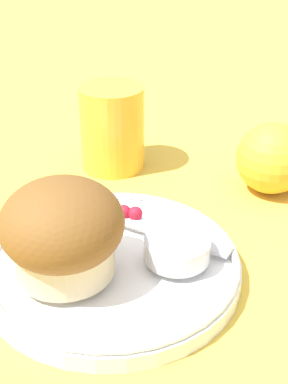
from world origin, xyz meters
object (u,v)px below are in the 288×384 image
juice_glass (112,128)px  muffin (63,231)px  butter_knife (129,221)px  orange_fruit (272,158)px

juice_glass → muffin: bearing=-82.0°
muffin → butter_knife: size_ratio=0.49×
muffin → orange_fruit: bearing=54.8°
muffin → orange_fruit: (0.15, 0.21, -0.02)m
muffin → orange_fruit: 0.25m
butter_knife → orange_fruit: size_ratio=2.56×
orange_fruit → juice_glass: bearing=176.2°
muffin → butter_knife: (0.03, 0.08, -0.04)m
orange_fruit → juice_glass: juice_glass is taller
muffin → juice_glass: muffin is taller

